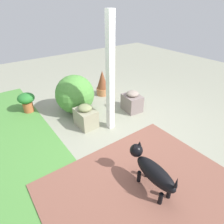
# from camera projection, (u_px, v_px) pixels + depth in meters

# --- Properties ---
(ground_plane) EXTENTS (12.00, 12.00, 0.00)m
(ground_plane) POSITION_uv_depth(u_px,v_px,m) (121.00, 132.00, 3.52)
(ground_plane) COLOR #989A85
(brick_path) EXTENTS (1.80, 2.40, 0.02)m
(brick_path) POSITION_uv_depth(u_px,v_px,m) (140.00, 186.00, 2.49)
(brick_path) COLOR brown
(brick_path) RESTS_ON ground
(porch_pillar) EXTENTS (0.11, 0.11, 2.01)m
(porch_pillar) POSITION_uv_depth(u_px,v_px,m) (110.00, 77.00, 3.14)
(porch_pillar) COLOR white
(porch_pillar) RESTS_ON ground
(stone_planter_nearest) EXTENTS (0.44, 0.37, 0.46)m
(stone_planter_nearest) POSITION_uv_depth(u_px,v_px,m) (132.00, 102.00, 4.10)
(stone_planter_nearest) COLOR gray
(stone_planter_nearest) RESTS_ON ground
(stone_planter_mid) EXTENTS (0.43, 0.33, 0.46)m
(stone_planter_mid) POSITION_uv_depth(u_px,v_px,m) (86.00, 116.00, 3.59)
(stone_planter_mid) COLOR gray
(stone_planter_mid) RESTS_ON ground
(round_shrub) EXTENTS (0.81, 0.81, 0.81)m
(round_shrub) POSITION_uv_depth(u_px,v_px,m) (75.00, 94.00, 3.97)
(round_shrub) COLOR #4E8E3C
(round_shrub) RESTS_ON ground
(terracotta_pot_spiky) EXTENTS (0.31, 0.31, 0.63)m
(terracotta_pot_spiky) POSITION_uv_depth(u_px,v_px,m) (102.00, 83.00, 4.74)
(terracotta_pot_spiky) COLOR #B97649
(terracotta_pot_spiky) RESTS_ON ground
(terracotta_pot_broad) EXTENTS (0.35, 0.35, 0.43)m
(terracotta_pot_broad) POSITION_uv_depth(u_px,v_px,m) (27.00, 101.00, 4.03)
(terracotta_pot_broad) COLOR #B96036
(terracotta_pot_broad) RESTS_ON ground
(dog) EXTENTS (0.77, 0.24, 0.53)m
(dog) POSITION_uv_depth(u_px,v_px,m) (152.00, 170.00, 2.34)
(dog) COLOR black
(dog) RESTS_ON ground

